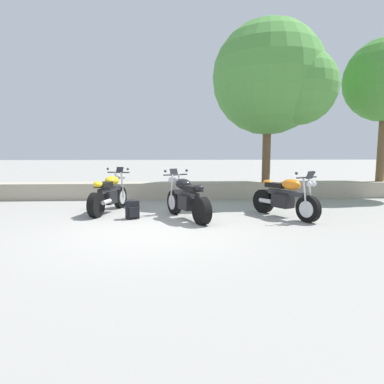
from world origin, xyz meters
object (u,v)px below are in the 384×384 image
motorcycle_black_centre (187,199)px  rider_backpack (132,209)px  motorcycle_yellow_near_left (109,194)px  leafy_tree_far_left (275,80)px  motorcycle_orange_far_right (285,198)px

motorcycle_black_centre → rider_backpack: 1.33m
motorcycle_yellow_near_left → leafy_tree_far_left: leafy_tree_far_left is taller
motorcycle_yellow_near_left → rider_backpack: bearing=-52.3°
motorcycle_orange_far_right → rider_backpack: 3.73m
motorcycle_black_centre → rider_backpack: bearing=177.5°
motorcycle_black_centre → rider_backpack: (-1.30, 0.06, -0.24)m
motorcycle_yellow_near_left → motorcycle_black_centre: same height
motorcycle_orange_far_right → leafy_tree_far_left: leafy_tree_far_left is taller
motorcycle_orange_far_right → rider_backpack: (-3.73, 0.03, -0.24)m
motorcycle_yellow_near_left → rider_backpack: 1.20m
motorcycle_black_centre → motorcycle_orange_far_right: size_ratio=1.03×
motorcycle_orange_far_right → rider_backpack: bearing=179.6°
motorcycle_black_centre → motorcycle_yellow_near_left: bearing=154.0°
rider_backpack → leafy_tree_far_left: bearing=36.3°
motorcycle_yellow_near_left → motorcycle_orange_far_right: 4.55m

